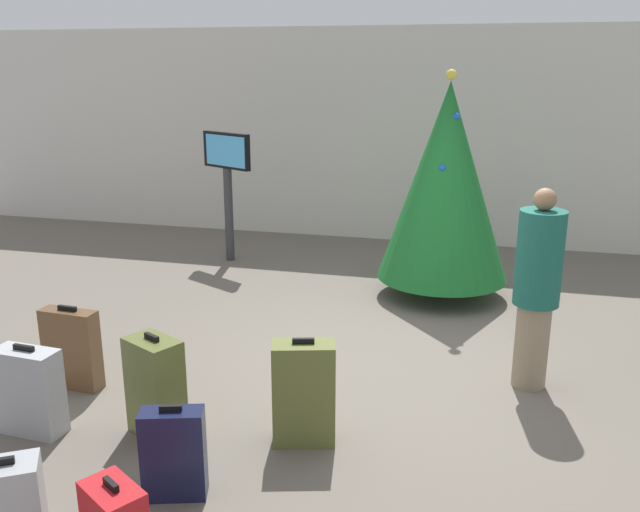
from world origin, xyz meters
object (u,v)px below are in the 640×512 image
Objects in this scene: suitcase_6 at (72,349)px; suitcase_5 at (155,387)px; holiday_tree at (446,182)px; flight_info_kiosk at (227,172)px; suitcase_8 at (9,509)px; traveller_0 at (537,286)px; suitcase_2 at (29,391)px; suitcase_1 at (304,393)px; suitcase_4 at (174,454)px.

suitcase_5 is at bearing -26.25° from suitcase_6.
flight_info_kiosk is (-3.00, 0.82, -0.13)m from holiday_tree.
suitcase_8 is (-0.19, -1.37, -0.09)m from suitcase_5.
suitcase_5 is at bearing -151.18° from traveller_0.
suitcase_5 reaches higher than suitcase_2.
traveller_0 reaches higher than suitcase_1.
holiday_tree is at bearing 113.00° from traveller_0.
suitcase_2 is (-2.01, -0.37, -0.06)m from suitcase_1.
holiday_tree reaches higher than suitcase_5.
suitcase_2 is 0.96× the size of suitcase_6.
suitcase_1 is at bearing -62.17° from flight_info_kiosk.
traveller_0 reaches higher than suitcase_8.
suitcase_4 is (-0.62, -0.83, -0.09)m from suitcase_1.
holiday_tree is 3.56× the size of suitcase_6.
suitcase_6 reaches higher than suitcase_4.
suitcase_8 is at bearing -80.30° from flight_info_kiosk.
suitcase_6 is (-3.78, -0.98, -0.55)m from traveller_0.
holiday_tree is 5.52m from suitcase_8.
suitcase_4 is (1.65, -5.14, -0.94)m from flight_info_kiosk.
flight_info_kiosk is 4.07m from suitcase_6.
traveller_0 is 2.83× the size of suitcase_8.
flight_info_kiosk is at bearing 92.02° from suitcase_6.
suitcase_8 is (-0.65, -0.71, -0.02)m from suitcase_4.
suitcase_1 reaches higher than suitcase_5.
traveller_0 is (0.92, -2.16, -0.47)m from holiday_tree.
traveller_0 reaches higher than suitcase_4.
suitcase_8 is (0.73, -1.16, -0.05)m from suitcase_2.
holiday_tree is at bearing 54.78° from suitcase_2.
flight_info_kiosk is 4.79m from suitcase_2.
holiday_tree is 4.37m from suitcase_6.
flight_info_kiosk is at bearing 104.86° from suitcase_5.
holiday_tree is 3.70m from suitcase_1.
suitcase_6 reaches higher than suitcase_8.
traveller_0 is 4.14m from suitcase_8.
suitcase_5 is at bearing -116.30° from holiday_tree.
suitcase_1 is (-0.72, -3.50, -0.98)m from holiday_tree.
holiday_tree is at bearing 63.70° from suitcase_5.
suitcase_6 is at bearing -87.98° from flight_info_kiosk.
suitcase_1 is 1.11× the size of suitcase_6.
traveller_0 is at bearing 25.08° from suitcase_2.
suitcase_2 is at bearing 161.92° from suitcase_4.
suitcase_2 is 1.37m from suitcase_8.
suitcase_4 is at bearing -107.29° from holiday_tree.
traveller_0 is at bearing -37.27° from flight_info_kiosk.
suitcase_2 is at bearing -79.98° from suitcase_6.
suitcase_5 is (-1.09, -0.17, -0.01)m from suitcase_1.
holiday_tree reaches higher than suitcase_8.
suitcase_1 is 1.34× the size of suitcase_8.
flight_info_kiosk is 1.04× the size of traveller_0.
holiday_tree is at bearing 72.71° from suitcase_4.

